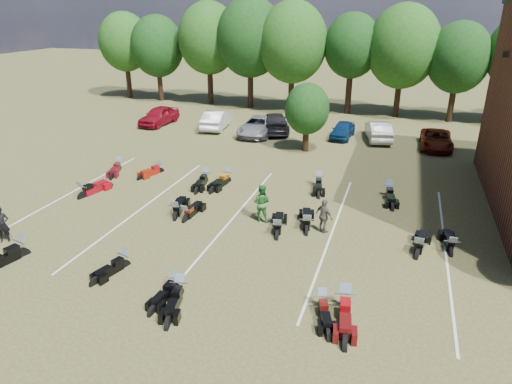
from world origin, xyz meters
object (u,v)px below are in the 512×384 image
at_px(car_4, 343,130).
at_px(person_grey, 324,216).
at_px(motorcycle_0, 23,256).
at_px(person_black, 2,225).
at_px(motorcycle_7, 83,198).
at_px(car_0, 159,116).
at_px(motorcycle_14, 119,170).
at_px(motorcycle_3, 180,297).
at_px(person_green, 261,203).

relative_size(car_4, person_grey, 2.26).
distance_m(person_grey, motorcycle_0, 13.38).
relative_size(person_black, motorcycle_0, 0.68).
height_order(car_4, motorcycle_7, car_4).
distance_m(car_0, motorcycle_14, 12.16).
bearing_deg(car_4, car_0, -173.41).
bearing_deg(motorcycle_3, car_4, 70.94).
bearing_deg(person_black, motorcycle_0, -60.66).
xyz_separation_m(car_0, person_black, (4.16, -21.56, 0.05)).
distance_m(car_4, motorcycle_0, 25.24).
bearing_deg(car_4, motorcycle_7, -121.07).
height_order(motorcycle_0, motorcycle_3, motorcycle_0).
relative_size(car_0, person_green, 2.46).
relative_size(person_black, motorcycle_3, 0.75).
height_order(person_green, motorcycle_14, person_green).
height_order(motorcycle_3, motorcycle_7, motorcycle_7).
bearing_deg(person_black, person_green, -6.42).
xyz_separation_m(person_black, motorcycle_0, (1.72, -0.82, -0.85)).
xyz_separation_m(car_0, car_4, (16.20, 0.64, -0.15)).
distance_m(person_grey, motorcycle_3, 7.93).
relative_size(motorcycle_3, motorcycle_7, 0.91).
xyz_separation_m(car_4, person_grey, (1.51, -16.84, 0.19)).
bearing_deg(motorcycle_0, car_0, 117.67).
bearing_deg(motorcycle_7, person_green, -164.84).
distance_m(car_0, motorcycle_3, 26.69).
height_order(person_green, person_grey, person_green).
xyz_separation_m(motorcycle_3, motorcycle_14, (-10.11, 11.33, 0.00)).
distance_m(motorcycle_0, motorcycle_7, 6.40).
height_order(car_0, motorcycle_14, car_0).
height_order(car_0, person_black, person_black).
height_order(person_grey, motorcycle_0, person_grey).
bearing_deg(person_black, car_4, 26.41).
relative_size(person_black, motorcycle_7, 0.69).
distance_m(person_green, motorcycle_14, 11.86).
bearing_deg(car_4, person_grey, -80.57).
height_order(car_4, person_green, person_green).
relative_size(person_black, person_green, 0.89).
distance_m(car_0, motorcycle_7, 16.77).
xyz_separation_m(person_black, motorcycle_7, (0.08, 5.36, -0.85)).
relative_size(car_4, motorcycle_7, 1.54).
xyz_separation_m(car_4, person_black, (-12.04, -22.20, 0.20)).
height_order(motorcycle_3, motorcycle_14, motorcycle_3).
bearing_deg(motorcycle_3, car_0, 107.89).
bearing_deg(motorcycle_7, motorcycle_0, 118.20).
bearing_deg(motorcycle_7, person_black, 102.44).
bearing_deg(motorcycle_7, motorcycle_3, 157.67).
bearing_deg(person_grey, person_black, 54.15).
bearing_deg(car_0, car_4, 5.87).
relative_size(person_grey, motorcycle_3, 0.74).
xyz_separation_m(person_green, person_grey, (3.16, -0.32, -0.11)).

